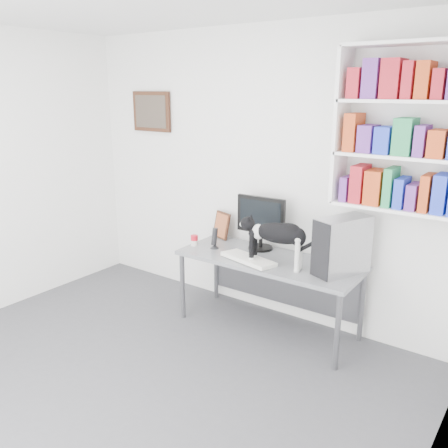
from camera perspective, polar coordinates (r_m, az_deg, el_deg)
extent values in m
cube|color=#4D4D51|center=(3.67, -14.75, -20.10)|extent=(4.00, 4.00, 0.01)
cube|color=white|center=(4.56, 3.70, 6.00)|extent=(4.00, 0.01, 2.70)
cube|color=white|center=(2.01, 21.96, -8.39)|extent=(0.01, 4.00, 2.70)
cube|color=white|center=(3.80, 21.04, 10.60)|extent=(1.03, 0.28, 1.24)
cube|color=#4F2C19|center=(5.28, -8.71, 13.23)|extent=(0.52, 0.04, 0.42)
cube|color=slate|center=(4.36, 5.29, -8.38)|extent=(1.66, 0.67, 0.69)
cube|color=black|center=(4.40, 4.48, 0.17)|extent=(0.49, 0.26, 0.51)
cube|color=white|center=(4.15, 2.95, -4.22)|extent=(0.55, 0.30, 0.04)
cube|color=#ACACB1|center=(3.94, 14.03, -2.53)|extent=(0.37, 0.51, 0.47)
cylinder|color=black|center=(4.45, -1.15, -1.67)|extent=(0.11, 0.11, 0.21)
cube|color=#4F2C19|center=(4.75, -0.28, -0.09)|extent=(0.24, 0.15, 0.27)
cylinder|color=red|center=(4.55, -3.58, -1.98)|extent=(0.09, 0.09, 0.10)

